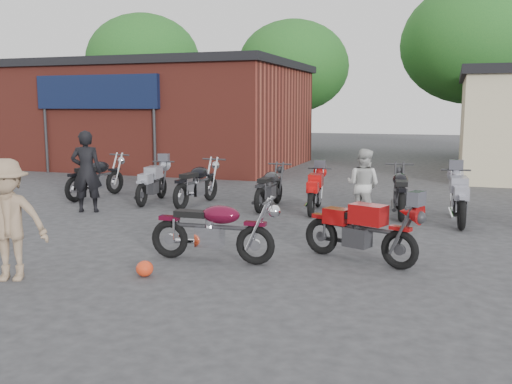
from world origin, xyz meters
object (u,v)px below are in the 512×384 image
(row_bike_2, at_px, (197,181))
(row_bike_4, at_px, (315,189))
(person_dark, at_px, (86,171))
(person_tan, at_px, (8,220))
(row_bike_6, at_px, (459,196))
(vintage_motorcycle, at_px, (214,226))
(sportbike, at_px, (361,227))
(row_bike_3, at_px, (269,185))
(row_bike_5, at_px, (400,189))
(person_light, at_px, (363,185))
(helmet, at_px, (145,269))
(row_bike_1, at_px, (152,181))
(row_bike_0, at_px, (96,175))

(row_bike_2, bearing_deg, row_bike_4, -85.30)
(person_dark, height_order, person_tan, person_dark)
(row_bike_6, bearing_deg, vintage_motorcycle, 135.73)
(vintage_motorcycle, xyz_separation_m, sportbike, (2.25, 0.74, -0.02))
(row_bike_3, distance_m, row_bike_4, 1.19)
(row_bike_5, bearing_deg, row_bike_3, 84.85)
(person_light, bearing_deg, helmet, 81.95)
(helmet, relative_size, row_bike_6, 0.13)
(person_dark, relative_size, person_light, 1.22)
(person_light, xyz_separation_m, row_bike_3, (-2.41, 0.83, -0.22))
(row_bike_1, xyz_separation_m, row_bike_5, (6.27, 0.30, 0.05))
(sportbike, distance_m, row_bike_5, 4.35)
(vintage_motorcycle, xyz_separation_m, row_bike_6, (3.75, 4.55, 0.00))
(person_dark, xyz_separation_m, row_bike_0, (-1.05, 1.91, -0.34))
(person_light, relative_size, row_bike_2, 0.75)
(helmet, xyz_separation_m, row_bike_2, (-1.86, 5.89, 0.50))
(person_dark, bearing_deg, row_bike_4, 176.26)
(row_bike_3, xyz_separation_m, row_bike_4, (1.18, -0.14, -0.03))
(row_bike_0, height_order, row_bike_3, row_bike_0)
(row_bike_6, bearing_deg, row_bike_5, 62.12)
(row_bike_0, height_order, row_bike_6, row_bike_0)
(person_dark, xyz_separation_m, row_bike_6, (8.32, 1.48, -0.37))
(sportbike, relative_size, row_bike_2, 0.93)
(sportbike, bearing_deg, person_tan, -129.71)
(sportbike, bearing_deg, person_dark, -177.82)
(vintage_motorcycle, bearing_deg, row_bike_1, 125.78)
(helmet, bearing_deg, person_dark, 133.27)
(person_tan, bearing_deg, row_bike_0, 93.07)
(person_dark, xyz_separation_m, row_bike_2, (2.06, 1.73, -0.35))
(row_bike_3, bearing_deg, row_bike_6, -95.67)
(vintage_motorcycle, distance_m, helmet, 1.35)
(row_bike_6, bearing_deg, row_bike_4, 80.03)
(helmet, height_order, row_bike_0, row_bike_0)
(person_tan, distance_m, row_bike_3, 7.07)
(person_tan, height_order, row_bike_0, person_tan)
(sportbike, height_order, person_tan, person_tan)
(person_dark, distance_m, row_bike_6, 8.46)
(helmet, height_order, row_bike_3, row_bike_3)
(vintage_motorcycle, height_order, row_bike_4, vintage_motorcycle)
(helmet, xyz_separation_m, person_tan, (-1.75, -0.77, 0.76))
(vintage_motorcycle, bearing_deg, row_bike_0, 135.86)
(person_tan, distance_m, row_bike_4, 7.33)
(person_light, bearing_deg, row_bike_3, -2.34)
(person_dark, distance_m, row_bike_0, 2.20)
(row_bike_1, bearing_deg, row_bike_6, -99.53)
(person_tan, height_order, row_bike_5, person_tan)
(row_bike_2, height_order, row_bike_6, row_bike_2)
(person_tan, xyz_separation_m, row_bike_2, (-0.11, 6.66, -0.27))
(vintage_motorcycle, bearing_deg, person_dark, 143.51)
(person_light, relative_size, row_bike_0, 0.73)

